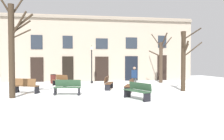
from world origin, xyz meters
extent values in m
plane|color=white|center=(0.00, 0.00, 0.00)|extent=(31.54, 31.54, 0.00)
cube|color=tan|center=(0.00, 8.69, 3.35)|extent=(19.71, 0.40, 6.70)
cube|color=gray|center=(0.00, 8.44, 6.45)|extent=(19.71, 0.30, 0.24)
cube|color=black|center=(-6.44, 8.47, 1.22)|extent=(1.23, 0.08, 2.43)
cube|color=#262D38|center=(-6.44, 8.47, 3.93)|extent=(1.11, 0.06, 1.39)
cube|color=black|center=(-3.45, 8.47, 1.27)|extent=(1.11, 0.08, 2.53)
cube|color=#262D38|center=(-3.45, 8.47, 3.97)|extent=(1.00, 0.06, 1.27)
cube|color=black|center=(0.00, 8.47, 1.26)|extent=(1.39, 0.08, 2.52)
cube|color=#262D38|center=(0.00, 8.47, 3.86)|extent=(1.25, 0.06, 1.07)
cube|color=black|center=(3.14, 8.47, 1.29)|extent=(1.37, 0.08, 2.58)
cube|color=#262D38|center=(3.14, 8.47, 3.97)|extent=(1.23, 0.06, 1.16)
cube|color=black|center=(6.53, 8.47, 1.35)|extent=(1.03, 0.08, 2.70)
cube|color=#262D38|center=(6.53, 8.47, 4.15)|extent=(0.93, 0.06, 1.30)
cylinder|color=#423326|center=(5.32, 5.73, 1.91)|extent=(0.33, 0.33, 3.82)
cylinder|color=#423326|center=(5.40, 5.22, 3.96)|extent=(0.29, 1.13, 1.31)
cylinder|color=#423326|center=(4.78, 5.89, 2.76)|extent=(1.16, 0.45, 0.65)
cylinder|color=#423326|center=(5.01, 6.18, 4.01)|extent=(0.73, 1.02, 1.40)
cylinder|color=#423326|center=(5.80, 5.64, 3.67)|extent=(1.05, 0.28, 1.32)
cylinder|color=#382B1E|center=(-5.97, -1.48, 2.52)|extent=(0.31, 0.31, 5.04)
cylinder|color=#382B1E|center=(-5.51, -1.30, 3.48)|extent=(0.99, 0.44, 0.62)
cylinder|color=#382B1E|center=(-5.76, -0.95, 5.06)|extent=(0.55, 1.17, 1.41)
cylinder|color=#382B1E|center=(-5.42, -1.44, 4.07)|extent=(1.18, 0.20, 1.06)
cylinder|color=#382B1E|center=(-6.27, -1.56, 4.97)|extent=(0.70, 0.28, 1.11)
cylinder|color=#382B1E|center=(-5.57, -1.53, 3.98)|extent=(0.91, 0.22, 1.42)
cylinder|color=#382B1E|center=(-5.53, -1.24, 3.88)|extent=(0.98, 0.58, 0.86)
cylinder|color=#382B1E|center=(4.53, -0.25, 2.00)|extent=(0.30, 0.30, 4.00)
cylinder|color=#382B1E|center=(4.56, -0.51, 2.85)|extent=(0.17, 0.63, 0.94)
cylinder|color=#382B1E|center=(4.31, -0.54, 3.30)|extent=(0.58, 0.71, 1.22)
cylinder|color=#382B1E|center=(5.13, -0.35, 2.78)|extent=(1.26, 0.28, 1.03)
cylinder|color=#382B1E|center=(4.99, 0.28, 2.83)|extent=(1.01, 1.15, 0.92)
cylinder|color=#382B1E|center=(4.87, -0.73, 3.77)|extent=(0.77, 1.03, 0.70)
cylinder|color=black|center=(-1.19, 6.17, 1.55)|extent=(0.10, 0.10, 3.09)
cylinder|color=black|center=(-1.19, 6.17, 0.10)|extent=(0.22, 0.22, 0.20)
cube|color=beige|center=(-1.19, 6.17, 3.27)|extent=(0.24, 0.24, 0.36)
cone|color=black|center=(-1.19, 6.17, 3.45)|extent=(0.30, 0.30, 0.14)
cylinder|color=#4C1E19|center=(-4.68, 6.47, 0.41)|extent=(0.47, 0.47, 0.81)
torus|color=black|center=(-4.68, 6.47, 0.83)|extent=(0.50, 0.50, 0.04)
cube|color=brown|center=(-5.63, 0.30, 0.46)|extent=(1.65, 1.06, 0.05)
cube|color=brown|center=(-5.72, 0.10, 0.72)|extent=(1.50, 0.71, 0.43)
cube|color=black|center=(-4.96, 0.01, 0.23)|extent=(0.22, 0.42, 0.46)
torus|color=black|center=(-4.88, 0.18, 0.08)|extent=(0.17, 0.09, 0.17)
cube|color=black|center=(-6.30, 0.59, 0.23)|extent=(0.22, 0.42, 0.46)
torus|color=black|center=(-6.23, 0.76, 0.08)|extent=(0.17, 0.09, 0.17)
cube|color=#51331E|center=(0.76, -0.40, 0.44)|extent=(0.98, 1.68, 0.05)
cube|color=#51331E|center=(0.94, -0.47, 0.68)|extent=(0.71, 1.57, 0.39)
cube|color=black|center=(1.04, 0.31, 0.22)|extent=(0.37, 0.19, 0.44)
torus|color=black|center=(0.90, 0.36, 0.08)|extent=(0.09, 0.17, 0.17)
cube|color=black|center=(0.49, -1.11, 0.22)|extent=(0.37, 0.19, 0.44)
torus|color=black|center=(0.34, -1.06, 0.08)|extent=(0.09, 0.17, 0.17)
cube|color=#2D4C33|center=(-3.08, -0.91, 0.46)|extent=(1.59, 0.74, 0.05)
cube|color=#2D4C33|center=(-3.03, -0.73, 0.70)|extent=(1.53, 0.43, 0.40)
cube|color=black|center=(-3.77, -0.76, 0.23)|extent=(0.14, 0.38, 0.46)
torus|color=black|center=(-3.80, -0.92, 0.08)|extent=(0.17, 0.07, 0.17)
cube|color=black|center=(-2.38, -1.07, 0.23)|extent=(0.14, 0.38, 0.46)
torus|color=black|center=(-2.42, -1.22, 0.08)|extent=(0.17, 0.07, 0.17)
cube|color=#51331E|center=(-0.24, 1.49, 0.45)|extent=(0.89, 1.81, 0.05)
cube|color=#51331E|center=(-0.42, 1.55, 0.70)|extent=(0.61, 1.73, 0.43)
cube|color=black|center=(-0.47, 0.71, 0.22)|extent=(0.38, 0.16, 0.45)
torus|color=black|center=(-0.32, 0.66, 0.08)|extent=(0.08, 0.17, 0.17)
cube|color=black|center=(-0.02, 2.28, 0.22)|extent=(0.38, 0.16, 0.45)
torus|color=black|center=(0.14, 2.24, 0.08)|extent=(0.08, 0.17, 0.17)
cube|color=#2D4C33|center=(0.55, -3.01, 0.45)|extent=(1.13, 1.76, 0.05)
cube|color=#2D4C33|center=(0.75, -2.92, 0.68)|extent=(0.78, 1.61, 0.38)
cube|color=black|center=(0.23, -2.28, 0.22)|extent=(0.42, 0.23, 0.45)
torus|color=black|center=(0.06, -2.36, 0.08)|extent=(0.10, 0.17, 0.17)
cube|color=black|center=(0.88, -3.74, 0.22)|extent=(0.42, 0.23, 0.45)
torus|color=black|center=(0.70, -3.82, 0.08)|extent=(0.10, 0.17, 0.17)
cube|color=brown|center=(-3.92, 4.29, 0.46)|extent=(1.31, 1.47, 0.05)
cube|color=brown|center=(-3.78, 4.41, 0.70)|extent=(1.07, 1.28, 0.41)
cube|color=black|center=(-4.38, 4.85, 0.23)|extent=(0.32, 0.28, 0.46)
torus|color=black|center=(-4.50, 4.75, 0.08)|extent=(0.13, 0.15, 0.17)
cube|color=black|center=(-3.46, 3.73, 0.23)|extent=(0.32, 0.28, 0.46)
torus|color=black|center=(-3.58, 3.63, 0.08)|extent=(0.13, 0.15, 0.17)
cylinder|color=#403D3A|center=(1.62, 1.78, 0.38)|extent=(0.14, 0.14, 0.77)
cylinder|color=#403D3A|center=(1.75, 1.66, 0.38)|extent=(0.14, 0.14, 0.77)
cube|color=navy|center=(1.68, 1.72, 1.06)|extent=(0.42, 0.43, 0.59)
sphere|color=#9E755B|center=(1.68, 1.72, 1.50)|extent=(0.21, 0.21, 0.21)
camera|label=1|loc=(-2.46, -13.93, 1.92)|focal=34.99mm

